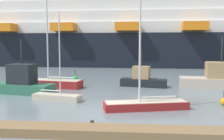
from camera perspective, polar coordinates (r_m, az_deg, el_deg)
ground_plane at (r=21.36m, az=-2.17°, el=-8.78°), size 600.00×600.00×0.00m
dock_pier at (r=16.08m, az=-4.74°, el=-12.65°), size 25.98×1.83×0.64m
sailboat_0 at (r=26.04m, az=-11.48°, el=-5.36°), size 4.86×2.31×8.24m
sailboat_1 at (r=22.26m, az=7.10°, el=-6.92°), size 7.00×3.29×10.22m
sailboat_3 at (r=33.86m, az=-12.36°, el=-2.56°), size 7.44×3.24×11.11m
fishing_boat_0 at (r=33.89m, az=6.48°, el=-1.98°), size 5.83×3.03×4.47m
fishing_boat_1 at (r=30.60m, az=-18.68°, el=-2.64°), size 7.79×3.75×5.76m
fishing_boat_2 at (r=35.02m, az=21.39°, el=-1.70°), size 8.90×3.85×6.13m
channel_buoy_0 at (r=38.41m, az=-7.73°, el=-1.82°), size 0.80×0.80×1.66m
channel_buoy_1 at (r=25.49m, az=22.39°, el=-6.11°), size 0.63×0.63×1.31m
cruise_ship at (r=68.79m, az=3.67°, el=8.41°), size 140.25×26.24×27.22m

